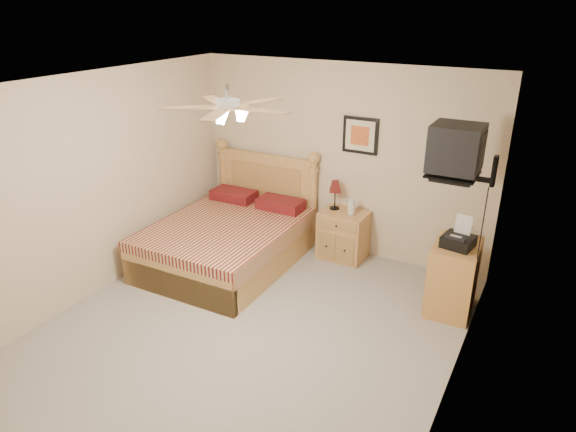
% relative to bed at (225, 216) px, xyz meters
% --- Properties ---
extents(floor, '(4.50, 4.50, 0.00)m').
position_rel_bed_xyz_m(floor, '(1.06, -1.12, -0.67)').
color(floor, gray).
rests_on(floor, ground).
extents(ceiling, '(4.00, 4.50, 0.04)m').
position_rel_bed_xyz_m(ceiling, '(1.06, -1.12, 1.83)').
color(ceiling, white).
rests_on(ceiling, ground).
extents(wall_back, '(4.00, 0.04, 2.50)m').
position_rel_bed_xyz_m(wall_back, '(1.06, 1.13, 0.58)').
color(wall_back, beige).
rests_on(wall_back, ground).
extents(wall_front, '(4.00, 0.04, 2.50)m').
position_rel_bed_xyz_m(wall_front, '(1.06, -3.37, 0.58)').
color(wall_front, beige).
rests_on(wall_front, ground).
extents(wall_left, '(0.04, 4.50, 2.50)m').
position_rel_bed_xyz_m(wall_left, '(-0.94, -1.12, 0.58)').
color(wall_left, beige).
rests_on(wall_left, ground).
extents(wall_right, '(0.04, 4.50, 2.50)m').
position_rel_bed_xyz_m(wall_right, '(3.06, -1.12, 0.58)').
color(wall_right, beige).
rests_on(wall_right, ground).
extents(bed, '(1.61, 2.10, 1.35)m').
position_rel_bed_xyz_m(bed, '(0.00, 0.00, 0.00)').
color(bed, '#A97835').
rests_on(bed, ground).
extents(nightstand, '(0.60, 0.46, 0.64)m').
position_rel_bed_xyz_m(nightstand, '(1.25, 0.88, -0.35)').
color(nightstand, tan).
rests_on(nightstand, ground).
extents(table_lamp, '(0.27, 0.27, 0.39)m').
position_rel_bed_xyz_m(table_lamp, '(1.09, 0.95, 0.17)').
color(table_lamp, '#5A1412').
rests_on(table_lamp, nightstand).
extents(lotion_bottle, '(0.11, 0.11, 0.26)m').
position_rel_bed_xyz_m(lotion_bottle, '(1.35, 0.87, 0.10)').
color(lotion_bottle, silver).
rests_on(lotion_bottle, nightstand).
extents(framed_picture, '(0.46, 0.04, 0.46)m').
position_rel_bed_xyz_m(framed_picture, '(1.33, 1.11, 0.95)').
color(framed_picture, black).
rests_on(framed_picture, wall_back).
extents(dresser, '(0.49, 0.69, 0.79)m').
position_rel_bed_xyz_m(dresser, '(2.79, 0.31, -0.28)').
color(dresser, '#AA6836').
rests_on(dresser, ground).
extents(fax_machine, '(0.35, 0.37, 0.32)m').
position_rel_bed_xyz_m(fax_machine, '(2.80, 0.25, 0.28)').
color(fax_machine, black).
rests_on(fax_machine, dresser).
extents(magazine_lower, '(0.18, 0.24, 0.02)m').
position_rel_bed_xyz_m(magazine_lower, '(2.76, 0.59, 0.13)').
color(magazine_lower, '#ABA18C').
rests_on(magazine_lower, dresser).
extents(magazine_upper, '(0.28, 0.30, 0.02)m').
position_rel_bed_xyz_m(magazine_upper, '(2.75, 0.59, 0.15)').
color(magazine_upper, gray).
rests_on(magazine_upper, magazine_lower).
extents(wall_tv, '(0.56, 0.46, 0.58)m').
position_rel_bed_xyz_m(wall_tv, '(2.81, 0.22, 1.14)').
color(wall_tv, black).
rests_on(wall_tv, wall_right).
extents(ceiling_fan, '(1.14, 1.14, 0.28)m').
position_rel_bed_xyz_m(ceiling_fan, '(1.06, -1.32, 1.69)').
color(ceiling_fan, silver).
rests_on(ceiling_fan, ceiling).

